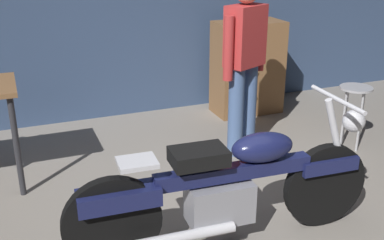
{
  "coord_description": "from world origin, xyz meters",
  "views": [
    {
      "loc": [
        -1.31,
        -2.56,
        2.01
      ],
      "look_at": [
        -0.02,
        0.7,
        0.65
      ],
      "focal_mm": 44.36,
      "sensor_mm": 36.0,
      "label": 1
    }
  ],
  "objects_px": {
    "person_standing": "(244,61)",
    "shop_stool": "(355,101)",
    "motorcycle": "(229,186)",
    "wooden_dresser": "(247,68)"
  },
  "relations": [
    {
      "from": "person_standing",
      "to": "motorcycle",
      "type": "bearing_deg",
      "value": 34.57
    },
    {
      "from": "person_standing",
      "to": "shop_stool",
      "type": "relative_size",
      "value": 2.61
    },
    {
      "from": "wooden_dresser",
      "to": "shop_stool",
      "type": "bearing_deg",
      "value": -69.99
    },
    {
      "from": "shop_stool",
      "to": "motorcycle",
      "type": "bearing_deg",
      "value": -151.49
    },
    {
      "from": "motorcycle",
      "to": "wooden_dresser",
      "type": "xyz_separation_m",
      "value": [
        1.38,
        2.35,
        0.1
      ]
    },
    {
      "from": "shop_stool",
      "to": "wooden_dresser",
      "type": "xyz_separation_m",
      "value": [
        -0.49,
        1.34,
        0.05
      ]
    },
    {
      "from": "person_standing",
      "to": "wooden_dresser",
      "type": "bearing_deg",
      "value": -144.95
    },
    {
      "from": "person_standing",
      "to": "wooden_dresser",
      "type": "height_order",
      "value": "person_standing"
    },
    {
      "from": "person_standing",
      "to": "shop_stool",
      "type": "xyz_separation_m",
      "value": [
        1.08,
        -0.32,
        -0.43
      ]
    },
    {
      "from": "person_standing",
      "to": "wooden_dresser",
      "type": "relative_size",
      "value": 1.52
    }
  ]
}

